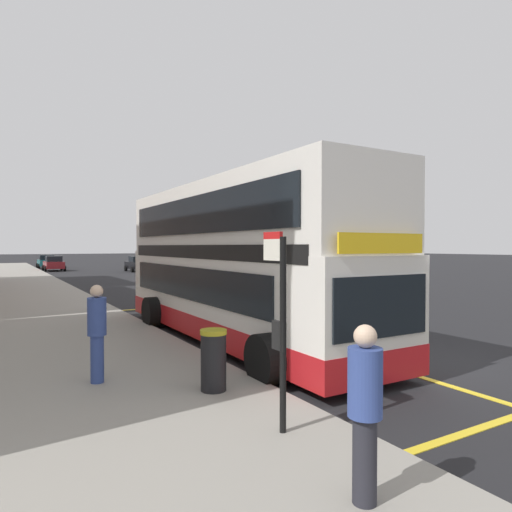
% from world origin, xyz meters
% --- Properties ---
extents(ground_plane, '(260.00, 260.00, 0.00)m').
position_xyz_m(ground_plane, '(0.00, 32.00, 0.00)').
color(ground_plane, black).
extents(pavement_near, '(6.00, 76.00, 0.14)m').
position_xyz_m(pavement_near, '(-7.00, 32.00, 0.07)').
color(pavement_near, gray).
rests_on(pavement_near, ground).
extents(double_decker_bus, '(3.28, 11.25, 4.40)m').
position_xyz_m(double_decker_bus, '(-2.46, 4.55, 2.07)').
color(double_decker_bus, white).
rests_on(double_decker_bus, ground).
extents(bus_bay_markings, '(3.19, 15.00, 0.01)m').
position_xyz_m(bus_bay_markings, '(-2.40, 4.62, 0.01)').
color(bus_bay_markings, yellow).
rests_on(bus_bay_markings, ground).
extents(bus_stop_sign, '(0.09, 0.51, 2.73)m').
position_xyz_m(bus_stop_sign, '(-4.99, -1.63, 1.74)').
color(bus_stop_sign, black).
rests_on(bus_stop_sign, pavement_near).
extents(parked_car_maroon_kerbside, '(2.09, 4.20, 1.62)m').
position_xyz_m(parked_car_maroon_kerbside, '(-2.74, 45.91, 0.80)').
color(parked_car_maroon_kerbside, maroon).
rests_on(parked_car_maroon_kerbside, ground).
extents(parked_car_black_behind, '(2.09, 4.20, 1.62)m').
position_xyz_m(parked_car_black_behind, '(4.82, 40.34, 0.80)').
color(parked_car_black_behind, black).
rests_on(parked_car_black_behind, ground).
extents(parked_car_teal_across, '(2.09, 4.20, 1.62)m').
position_xyz_m(parked_car_teal_across, '(-2.79, 53.01, 0.80)').
color(parked_car_teal_across, '#196066').
rests_on(parked_car_teal_across, ground).
extents(pedestrian_waiting_near_sign, '(0.34, 0.34, 1.76)m').
position_xyz_m(pedestrian_waiting_near_sign, '(-5.23, -3.51, 1.10)').
color(pedestrian_waiting_near_sign, '#26262D').
rests_on(pedestrian_waiting_near_sign, pavement_near).
extents(pedestrian_further_back, '(0.34, 0.34, 1.81)m').
position_xyz_m(pedestrian_further_back, '(-6.72, 1.88, 1.14)').
color(pedestrian_further_back, '#33478C').
rests_on(pedestrian_further_back, pavement_near).
extents(litter_bin, '(0.47, 0.47, 1.07)m').
position_xyz_m(litter_bin, '(-5.05, 0.37, 0.68)').
color(litter_bin, black).
rests_on(litter_bin, pavement_near).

